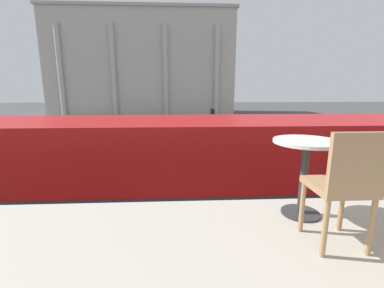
% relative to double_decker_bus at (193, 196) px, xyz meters
% --- Properties ---
extents(double_decker_bus, '(11.20, 2.65, 4.22)m').
position_rel_double_decker_bus_xyz_m(double_decker_bus, '(0.00, 0.00, 0.00)').
color(double_decker_bus, black).
rests_on(double_decker_bus, ground_plane).
extents(cafe_dining_table, '(0.60, 0.60, 0.73)m').
position_rel_double_decker_bus_xyz_m(cafe_dining_table, '(0.83, -3.63, 1.90)').
color(cafe_dining_table, '#2D2D30').
rests_on(cafe_dining_table, cafe_floor_slab).
extents(cafe_chair_0, '(0.40, 0.40, 0.91)m').
position_rel_double_decker_bus_xyz_m(cafe_chair_0, '(0.85, -4.17, 1.88)').
color(cafe_chair_0, '#A87F56').
rests_on(cafe_chair_0, cafe_floor_slab).
extents(plaza_building_left, '(35.27, 14.58, 19.48)m').
position_rel_double_decker_bus_xyz_m(plaza_building_left, '(-7.20, 49.08, 7.40)').
color(plaza_building_left, '#BCB2A8').
rests_on(plaza_building_left, ground_plane).
extents(traffic_light_near, '(0.42, 0.24, 3.29)m').
position_rel_double_decker_bus_xyz_m(traffic_light_near, '(0.96, 7.43, -0.18)').
color(traffic_light_near, black).
rests_on(traffic_light_near, ground_plane).
extents(traffic_light_mid, '(0.42, 0.24, 3.39)m').
position_rel_double_decker_bus_xyz_m(traffic_light_mid, '(2.49, 15.85, -0.12)').
color(traffic_light_mid, black).
rests_on(traffic_light_mid, ground_plane).
extents(car_silver, '(4.20, 1.93, 1.35)m').
position_rel_double_decker_bus_xyz_m(car_silver, '(9.39, 14.54, -1.65)').
color(car_silver, black).
rests_on(car_silver, ground_plane).
extents(car_black, '(4.20, 1.93, 1.35)m').
position_rel_double_decker_bus_xyz_m(car_black, '(-7.12, 13.36, -1.65)').
color(car_black, black).
rests_on(car_black, ground_plane).
extents(pedestrian_yellow, '(0.32, 0.32, 1.64)m').
position_rel_double_decker_bus_xyz_m(pedestrian_yellow, '(-3.48, 19.29, -1.41)').
color(pedestrian_yellow, '#282B33').
rests_on(pedestrian_yellow, ground_plane).
extents(pedestrian_blue, '(0.32, 0.32, 1.78)m').
position_rel_double_decker_bus_xyz_m(pedestrian_blue, '(-7.77, 25.95, -1.31)').
color(pedestrian_blue, '#282B33').
rests_on(pedestrian_blue, ground_plane).
extents(pedestrian_black, '(0.32, 0.32, 1.80)m').
position_rel_double_decker_bus_xyz_m(pedestrian_black, '(3.69, 26.68, -1.30)').
color(pedestrian_black, '#282B33').
rests_on(pedestrian_black, ground_plane).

